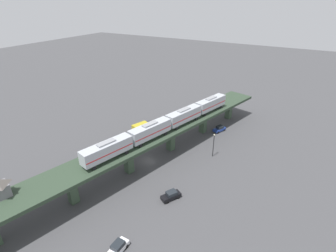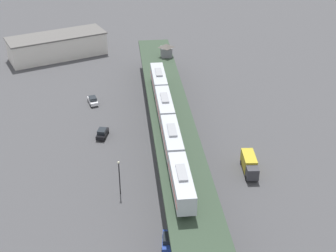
# 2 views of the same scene
# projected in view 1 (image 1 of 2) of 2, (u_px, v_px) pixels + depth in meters

# --- Properties ---
(ground_plane) EXTENTS (400.00, 400.00, 0.00)m
(ground_plane) POSITION_uv_depth(u_px,v_px,m) (149.00, 161.00, 70.16)
(ground_plane) COLOR #424244
(elevated_viaduct) EXTENTS (31.45, 91.12, 7.37)m
(elevated_viaduct) POSITION_uv_depth(u_px,v_px,m) (148.00, 140.00, 67.43)
(elevated_viaduct) COLOR #2C3D2C
(elevated_viaduct) RESTS_ON ground
(subway_train) EXTENTS (15.33, 48.88, 4.45)m
(subway_train) POSITION_uv_depth(u_px,v_px,m) (168.00, 122.00, 68.66)
(subway_train) COLOR #ADB2BA
(subway_train) RESTS_ON elevated_viaduct
(signal_hut) EXTENTS (3.93, 3.93, 3.40)m
(signal_hut) POSITION_uv_depth(u_px,v_px,m) (0.00, 188.00, 46.43)
(signal_hut) COLOR slate
(signal_hut) RESTS_ON elevated_viaduct
(street_car_blue) EXTENTS (3.33, 4.75, 1.89)m
(street_car_blue) POSITION_uv_depth(u_px,v_px,m) (219.00, 129.00, 85.07)
(street_car_blue) COLOR #233D93
(street_car_blue) RESTS_ON ground
(street_car_white) EXTENTS (1.98, 4.41, 1.89)m
(street_car_white) POSITION_uv_depth(u_px,v_px,m) (118.00, 248.00, 44.99)
(street_car_white) COLOR silver
(street_car_white) RESTS_ON ground
(street_car_black) EXTENTS (3.71, 4.72, 1.89)m
(street_car_black) POSITION_uv_depth(u_px,v_px,m) (171.00, 195.00, 56.78)
(street_car_black) COLOR black
(street_car_black) RESTS_ON ground
(delivery_truck) EXTENTS (4.46, 7.54, 3.20)m
(delivery_truck) POSITION_uv_depth(u_px,v_px,m) (143.00, 127.00, 84.25)
(delivery_truck) COLOR #333338
(delivery_truck) RESTS_ON ground
(street_lamp) EXTENTS (0.44, 0.44, 6.94)m
(street_lamp) POSITION_uv_depth(u_px,v_px,m) (214.00, 143.00, 70.44)
(street_lamp) COLOR black
(street_lamp) RESTS_ON ground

